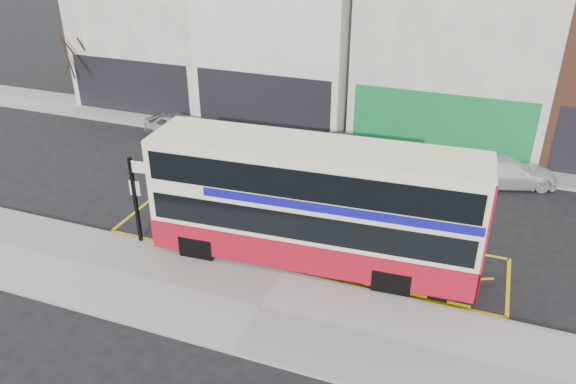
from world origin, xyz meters
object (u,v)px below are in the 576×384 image
at_px(car_grey, 348,151).
at_px(street_tree_left, 77,44).
at_px(car_white, 506,172).
at_px(bus_stop_post, 136,192).
at_px(double_decker_bus, 315,204).
at_px(street_tree_right, 515,94).
at_px(car_silver, 182,129).

bearing_deg(car_grey, street_tree_left, 80.64).
xyz_separation_m(car_grey, car_white, (6.90, 0.35, -0.03)).
relative_size(bus_stop_post, street_tree_left, 0.60).
bearing_deg(double_decker_bus, car_grey, 93.37).
xyz_separation_m(double_decker_bus, bus_stop_post, (-6.08, -1.12, -0.16)).
height_order(car_grey, car_white, car_grey).
distance_m(double_decker_bus, car_white, 10.43).
relative_size(double_decker_bus, car_white, 2.53).
height_order(car_white, street_tree_right, street_tree_right).
xyz_separation_m(car_grey, street_tree_right, (6.79, 3.06, 2.58)).
height_order(car_grey, street_tree_right, street_tree_right).
height_order(double_decker_bus, street_tree_left, street_tree_left).
height_order(bus_stop_post, car_grey, bus_stop_post).
relative_size(bus_stop_post, street_tree_right, 0.69).
height_order(bus_stop_post, street_tree_left, street_tree_left).
distance_m(bus_stop_post, car_grey, 10.61).
height_order(double_decker_bus, street_tree_right, street_tree_right).
bearing_deg(car_silver, street_tree_right, -64.45).
bearing_deg(double_decker_bus, street_tree_right, 58.90).
xyz_separation_m(car_silver, street_tree_left, (-8.05, 2.71, 3.01)).
xyz_separation_m(double_decker_bus, street_tree_right, (5.82, 11.13, 0.98)).
bearing_deg(car_white, car_silver, 72.47).
bearing_deg(street_tree_right, street_tree_left, -178.43).
xyz_separation_m(car_white, street_tree_right, (-0.11, 2.71, 2.61)).
relative_size(car_silver, car_white, 0.98).
xyz_separation_m(car_silver, car_white, (15.48, 0.65, -0.09)).
height_order(car_silver, car_grey, car_silver).
distance_m(car_grey, street_tree_right, 7.88).
relative_size(car_grey, car_white, 0.93).
distance_m(bus_stop_post, street_tree_left, 16.43).
relative_size(car_grey, street_tree_right, 0.84).
bearing_deg(bus_stop_post, street_tree_right, 40.47).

